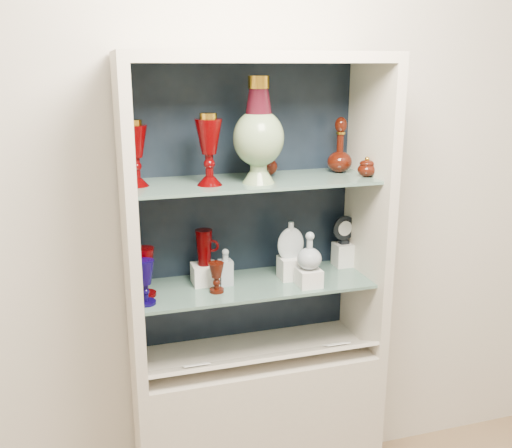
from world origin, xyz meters
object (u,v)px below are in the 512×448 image
object	(u,v)px
pedestal_lamp_left	(136,153)
ruby_goblet_small	(216,277)
ruby_pitcher	(204,247)
flat_flask	(291,239)
clear_round_decanter	(310,252)
pedestal_lamp_right	(209,150)
clear_square_bottle	(226,267)
cobalt_goblet	(145,282)
ruby_decanter_b	(340,143)
cameo_medallion	(344,229)
ruby_decanter_a	(267,149)
lidded_bowl	(367,166)
ruby_goblet_tall	(145,272)
enamel_urn	(259,131)

from	to	relation	value
pedestal_lamp_left	ruby_goblet_small	size ratio (longest dim) A/B	2.01
ruby_pitcher	pedestal_lamp_left	bearing A→B (deg)	-151.44
ruby_pitcher	flat_flask	distance (m)	0.35
clear_round_decanter	ruby_goblet_small	bearing A→B (deg)	173.34
pedestal_lamp_right	pedestal_lamp_left	bearing A→B (deg)	167.47
ruby_pitcher	clear_square_bottle	size ratio (longest dim) A/B	0.96
cobalt_goblet	clear_square_bottle	world-z (taller)	cobalt_goblet
ruby_decanter_b	cameo_medallion	distance (m)	0.38
pedestal_lamp_left	clear_square_bottle	distance (m)	0.57
ruby_pitcher	flat_flask	xyz separation A→B (m)	(0.35, -0.04, 0.02)
pedestal_lamp_right	ruby_decanter_a	xyz separation A→B (m)	(0.26, 0.11, -0.02)
ruby_decanter_b	cobalt_goblet	xyz separation A→B (m)	(-0.82, -0.14, -0.45)
pedestal_lamp_left	lidded_bowl	bearing A→B (deg)	-4.90
ruby_decanter_a	ruby_goblet_tall	size ratio (longest dim) A/B	1.15
ruby_pitcher	flat_flask	size ratio (longest dim) A/B	0.93
ruby_decanter_a	ruby_pitcher	world-z (taller)	ruby_decanter_a
clear_round_decanter	ruby_decanter_a	bearing A→B (deg)	128.03
pedestal_lamp_left	ruby_decanter_a	world-z (taller)	pedestal_lamp_left
pedestal_lamp_right	ruby_decanter_a	distance (m)	0.28
ruby_decanter_b	clear_round_decanter	world-z (taller)	ruby_decanter_b
ruby_pitcher	cameo_medallion	xyz separation A→B (m)	(0.62, 0.04, 0.01)
ruby_goblet_small	clear_round_decanter	world-z (taller)	clear_round_decanter
lidded_bowl	clear_square_bottle	distance (m)	0.68
clear_round_decanter	cameo_medallion	bearing A→B (deg)	37.73
pedestal_lamp_right	cameo_medallion	size ratio (longest dim) A/B	2.04
enamel_urn	ruby_goblet_tall	size ratio (longest dim) A/B	2.05
pedestal_lamp_left	cameo_medallion	distance (m)	0.95
pedestal_lamp_left	cameo_medallion	world-z (taller)	pedestal_lamp_left
cobalt_goblet	ruby_goblet_tall	bearing A→B (deg)	84.81
lidded_bowl	clear_square_bottle	world-z (taller)	lidded_bowl
clear_round_decanter	flat_flask	bearing A→B (deg)	112.62
flat_flask	enamel_urn	bearing A→B (deg)	-156.20
ruby_decanter_a	cobalt_goblet	distance (m)	0.69
pedestal_lamp_left	pedestal_lamp_right	world-z (taller)	pedestal_lamp_right
cobalt_goblet	ruby_goblet_tall	world-z (taller)	ruby_goblet_tall
enamel_urn	cobalt_goblet	bearing A→B (deg)	-175.69
ruby_decanter_a	clear_square_bottle	bearing A→B (deg)	-164.70
ruby_decanter_b	ruby_decanter_a	bearing A→B (deg)	177.88
ruby_decanter_a	flat_flask	size ratio (longest dim) A/B	1.41
ruby_goblet_tall	cobalt_goblet	bearing A→B (deg)	-95.19
ruby_decanter_b	ruby_pitcher	size ratio (longest dim) A/B	1.66
ruby_pitcher	cameo_medallion	world-z (taller)	cameo_medallion
ruby_pitcher	ruby_goblet_small	bearing A→B (deg)	-55.72
ruby_goblet_small	clear_square_bottle	xyz separation A→B (m)	(0.05, 0.07, 0.02)
ruby_decanter_a	clear_round_decanter	world-z (taller)	ruby_decanter_a
ruby_pitcher	clear_round_decanter	size ratio (longest dim) A/B	0.99
flat_flask	clear_round_decanter	size ratio (longest dim) A/B	1.06
ruby_pitcher	clear_square_bottle	world-z (taller)	ruby_pitcher
clear_square_bottle	cameo_medallion	size ratio (longest dim) A/B	1.17
pedestal_lamp_left	cameo_medallion	xyz separation A→B (m)	(0.87, 0.07, -0.38)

